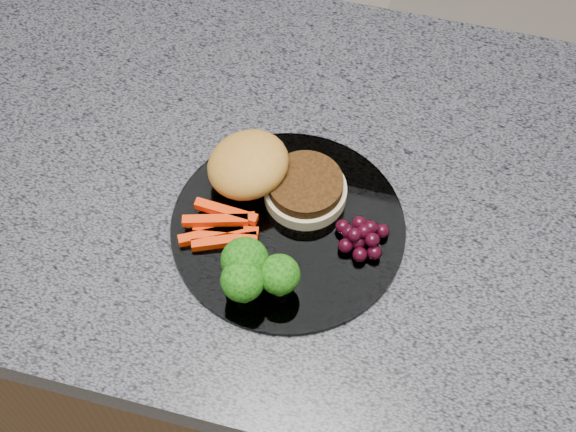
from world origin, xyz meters
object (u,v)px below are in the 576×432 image
Objects in this scene: plate at (288,227)px; grape_bunch at (362,236)px; island_cabinet at (269,335)px; burger at (268,176)px.

grape_bunch is (0.08, 0.00, 0.02)m from plate.
island_cabinet is at bearing 152.62° from grape_bunch.
island_cabinet is 20.39× the size of grape_bunch.
burger is at bearing 127.53° from plate.
plate is 4.42× the size of grape_bunch.
plate is 0.08m from grape_bunch.
grape_bunch reaches higher than plate.
island_cabinet is at bearing 126.23° from plate.
plate is at bearing -53.77° from island_cabinet.
plate reaches higher than island_cabinet.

